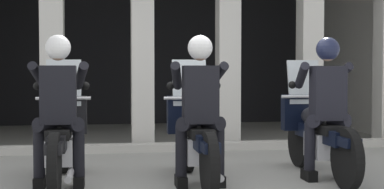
{
  "coord_description": "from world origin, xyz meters",
  "views": [
    {
      "loc": [
        -0.97,
        -5.96,
        1.22
      ],
      "look_at": [
        0.0,
        0.26,
        0.95
      ],
      "focal_mm": 51.84,
      "sensor_mm": 36.0,
      "label": 1
    }
  ],
  "objects_px": {
    "police_officer_center": "(200,97)",
    "motorcycle_right": "(317,132)",
    "motorcycle_center": "(196,136)",
    "motorcycle_left": "(61,137)",
    "police_officer_left": "(59,98)",
    "police_officer_right": "(327,96)"
  },
  "relations": [
    {
      "from": "motorcycle_right",
      "to": "police_officer_center",
      "type": "bearing_deg",
      "value": -162.43
    },
    {
      "from": "motorcycle_left",
      "to": "police_officer_left",
      "type": "height_order",
      "value": "police_officer_left"
    },
    {
      "from": "motorcycle_left",
      "to": "police_officer_right",
      "type": "bearing_deg",
      "value": -9.77
    },
    {
      "from": "motorcycle_center",
      "to": "police_officer_right",
      "type": "height_order",
      "value": "police_officer_right"
    },
    {
      "from": "motorcycle_left",
      "to": "police_officer_left",
      "type": "relative_size",
      "value": 1.29
    },
    {
      "from": "motorcycle_left",
      "to": "police_officer_center",
      "type": "xyz_separation_m",
      "value": [
        1.45,
        -0.44,
        0.44
      ]
    },
    {
      "from": "police_officer_left",
      "to": "police_officer_right",
      "type": "height_order",
      "value": "same"
    },
    {
      "from": "motorcycle_center",
      "to": "police_officer_center",
      "type": "height_order",
      "value": "police_officer_center"
    },
    {
      "from": "motorcycle_center",
      "to": "motorcycle_right",
      "type": "distance_m",
      "value": 1.46
    },
    {
      "from": "police_officer_left",
      "to": "motorcycle_right",
      "type": "relative_size",
      "value": 0.78
    },
    {
      "from": "police_officer_right",
      "to": "motorcycle_right",
      "type": "bearing_deg",
      "value": 91.14
    },
    {
      "from": "police_officer_left",
      "to": "motorcycle_center",
      "type": "bearing_deg",
      "value": 1.08
    },
    {
      "from": "police_officer_center",
      "to": "motorcycle_right",
      "type": "bearing_deg",
      "value": 8.28
    },
    {
      "from": "police_officer_right",
      "to": "motorcycle_left",
      "type": "bearing_deg",
      "value": 175.38
    },
    {
      "from": "motorcycle_left",
      "to": "police_officer_center",
      "type": "height_order",
      "value": "police_officer_center"
    },
    {
      "from": "motorcycle_left",
      "to": "motorcycle_right",
      "type": "height_order",
      "value": "same"
    },
    {
      "from": "motorcycle_center",
      "to": "motorcycle_right",
      "type": "height_order",
      "value": "same"
    },
    {
      "from": "motorcycle_center",
      "to": "motorcycle_left",
      "type": "bearing_deg",
      "value": 165.79
    },
    {
      "from": "motorcycle_left",
      "to": "police_officer_left",
      "type": "bearing_deg",
      "value": -94.01
    },
    {
      "from": "police_officer_center",
      "to": "police_officer_left",
      "type": "bearing_deg",
      "value": 165.79
    },
    {
      "from": "police_officer_left",
      "to": "police_officer_right",
      "type": "xyz_separation_m",
      "value": [
        2.9,
        -0.02,
        0.0
      ]
    },
    {
      "from": "police_officer_center",
      "to": "motorcycle_right",
      "type": "distance_m",
      "value": 1.58
    }
  ]
}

